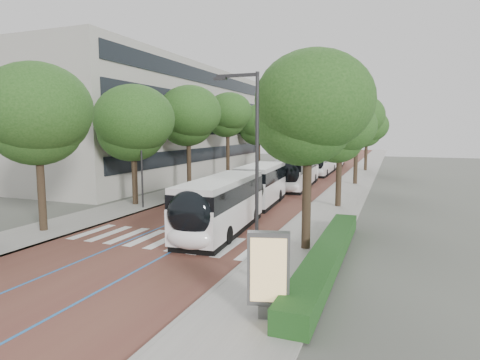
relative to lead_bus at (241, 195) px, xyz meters
The scene contains 21 objects.
ground 7.98m from the lead_bus, 105.57° to the right, with size 160.00×160.00×0.00m, color #51544C.
road 32.58m from the lead_bus, 93.70° to the left, with size 11.00×140.00×0.02m, color #582D27.
sidewalk_left 33.90m from the lead_bus, 106.47° to the left, with size 4.00×140.00×0.12m, color gray.
sidewalk_right 32.95m from the lead_bus, 80.55° to the left, with size 4.00×140.00×0.12m, color gray.
kerb_left 33.41m from the lead_bus, 103.34° to the left, with size 0.20×140.00×0.14m, color gray.
kerb_right 32.70m from the lead_bus, 83.84° to the left, with size 0.20×140.00×0.14m, color gray.
zebra_crossing 6.99m from the lead_bus, 106.21° to the right, with size 10.55×3.60×0.01m.
lane_line_left 32.72m from the lead_bus, 96.50° to the left, with size 0.12×126.00×0.01m, color #2264AB.
lane_line_right 32.51m from the lead_bus, 90.88° to the left, with size 0.12×126.00×0.01m, color #2264AB.
office_building 30.22m from the lead_bus, 136.50° to the left, with size 18.11×40.00×14.00m.
hedge 10.34m from the lead_bus, 47.08° to the right, with size 1.20×14.00×0.80m, color #1A4618.
streetlight_near 11.90m from the lead_bus, 66.76° to the right, with size 1.82×0.20×8.00m.
streetlight_far 15.49m from the lead_bus, 72.65° to the left, with size 1.82×0.20×8.00m.
lamp_post_left 8.58m from the lead_bus, behind, with size 0.14×0.14×8.00m, color #2C2C2F.
trees_left 19.23m from the lead_bus, 121.21° to the left, with size 6.41×60.66×9.89m.
trees_right 16.25m from the lead_bus, 68.88° to the left, with size 5.65×47.59×9.16m.
lead_bus is the anchor object (origin of this frame).
bus_queued_0 16.11m from the lead_bus, 89.28° to the left, with size 3.06×12.50×3.20m.
bus_queued_1 29.93m from the lead_bus, 89.48° to the left, with size 2.71×12.43×3.20m.
bus_queued_2 42.56m from the lead_bus, 89.53° to the left, with size 3.34×12.54×3.20m.
ad_panel 14.64m from the lead_bus, 65.59° to the right, with size 1.36×0.70×2.74m.
Camera 1 is at (11.67, -17.37, 5.98)m, focal length 30.00 mm.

